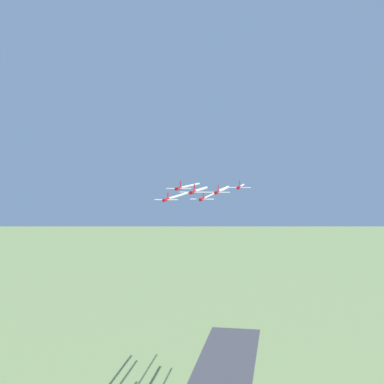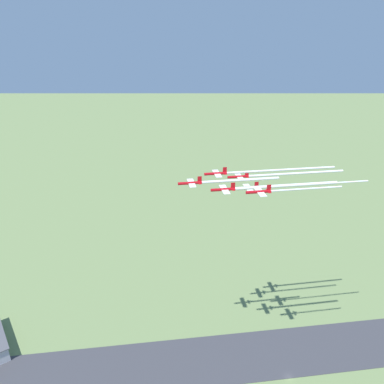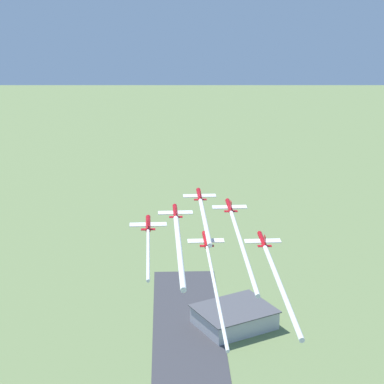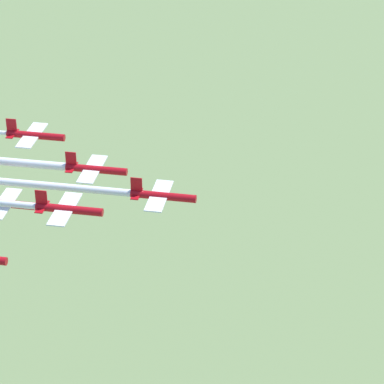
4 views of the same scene
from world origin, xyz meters
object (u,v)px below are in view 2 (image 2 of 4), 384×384
object	(u,v)px
jet_0	(191,183)
jet_2	(216,173)
jet_3	(259,192)
jet_4	(248,188)
jet_1	(224,189)
jet_5	(239,177)

from	to	relation	value
jet_0	jet_2	size ratio (longest dim) A/B	1.00
jet_2	jet_3	distance (m)	25.44
jet_4	jet_1	bearing A→B (deg)	120.47
jet_4	jet_3	bearing A→B (deg)	180.00
jet_0	jet_4	xyz separation A→B (m)	(11.01, 22.54, -4.02)
jet_1	jet_2	world-z (taller)	jet_2
jet_2	jet_5	size ratio (longest dim) A/B	1.00
jet_2	jet_0	bearing A→B (deg)	120.47
jet_1	jet_3	distance (m)	14.61
jet_3	jet_2	bearing A→B (deg)	29.54
jet_0	jet_2	distance (m)	14.57
jet_4	jet_0	bearing A→B (deg)	90.00
jet_1	jet_2	xyz separation A→B (m)	(-13.26, 6.48, 1.32)
jet_2	jet_4	bearing A→B (deg)	-120.47
jet_0	jet_4	distance (m)	25.40
jet_3	jet_5	size ratio (longest dim) A/B	1.00
jet_1	jet_3	xyz separation A→B (m)	(12.13, 8.03, 1.35)
jet_0	jet_1	world-z (taller)	jet_0
jet_1	jet_5	world-z (taller)	jet_1
jet_0	jet_3	world-z (taller)	jet_3
jet_3	jet_4	size ratio (longest dim) A/B	1.00
jet_2	jet_4	distance (m)	15.31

